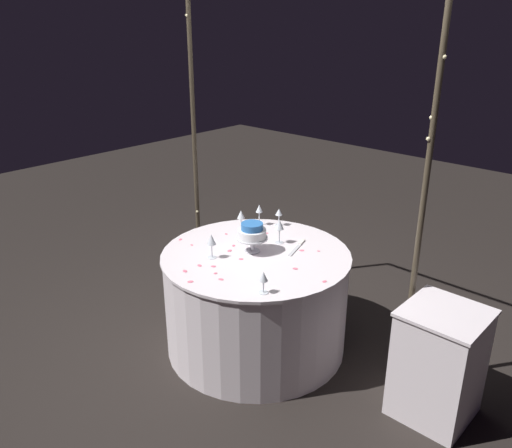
# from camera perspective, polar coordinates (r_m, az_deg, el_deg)

# --- Properties ---
(ground_plane) EXTENTS (12.00, 12.00, 0.00)m
(ground_plane) POSITION_cam_1_polar(r_m,az_deg,el_deg) (3.98, 0.00, -13.07)
(ground_plane) COLOR black
(decorative_arch) EXTENTS (2.06, 0.06, 2.43)m
(decorative_arch) POSITION_cam_1_polar(r_m,az_deg,el_deg) (3.60, 3.78, 10.34)
(decorative_arch) COLOR #473D2D
(decorative_arch) RESTS_ON ground
(main_table) EXTENTS (1.32, 1.32, 0.75)m
(main_table) POSITION_cam_1_polar(r_m,az_deg,el_deg) (3.78, 0.00, -8.41)
(main_table) COLOR white
(main_table) RESTS_ON ground
(side_table) EXTENTS (0.46, 0.46, 0.72)m
(side_table) POSITION_cam_1_polar(r_m,az_deg,el_deg) (3.38, 19.42, -14.25)
(side_table) COLOR white
(side_table) RESTS_ON ground
(tiered_cake) EXTENTS (0.22, 0.22, 0.21)m
(tiered_cake) POSITION_cam_1_polar(r_m,az_deg,el_deg) (3.58, -0.44, -0.96)
(tiered_cake) COLOR silver
(tiered_cake) RESTS_ON main_table
(wine_glass_0) EXTENTS (0.06, 0.06, 0.16)m
(wine_glass_0) POSITION_cam_1_polar(r_m,az_deg,el_deg) (3.95, -1.66, 0.94)
(wine_glass_0) COLOR silver
(wine_glass_0) RESTS_ON main_table
(wine_glass_1) EXTENTS (0.06, 0.06, 0.17)m
(wine_glass_1) POSITION_cam_1_polar(r_m,az_deg,el_deg) (4.05, 0.36, 1.56)
(wine_glass_1) COLOR silver
(wine_glass_1) RESTS_ON main_table
(wine_glass_2) EXTENTS (0.06, 0.06, 0.17)m
(wine_glass_2) POSITION_cam_1_polar(r_m,az_deg,el_deg) (3.50, -4.92, -1.82)
(wine_glass_2) COLOR silver
(wine_glass_2) RESTS_ON main_table
(wine_glass_3) EXTENTS (0.06, 0.06, 0.14)m
(wine_glass_3) POSITION_cam_1_polar(r_m,az_deg,el_deg) (4.05, 2.54, 1.20)
(wine_glass_3) COLOR silver
(wine_glass_3) RESTS_ON main_table
(wine_glass_4) EXTENTS (0.06, 0.06, 0.14)m
(wine_glass_4) POSITION_cam_1_polar(r_m,az_deg,el_deg) (3.07, 0.82, -5.93)
(wine_glass_4) COLOR silver
(wine_glass_4) RESTS_ON main_table
(wine_glass_5) EXTENTS (0.06, 0.06, 0.18)m
(wine_glass_5) POSITION_cam_1_polar(r_m,az_deg,el_deg) (3.72, 2.59, -0.16)
(wine_glass_5) COLOR silver
(wine_glass_5) RESTS_ON main_table
(cake_knife) EXTENTS (0.11, 0.29, 0.01)m
(cake_knife) POSITION_cam_1_polar(r_m,az_deg,el_deg) (3.71, 4.63, -2.49)
(cake_knife) COLOR silver
(cake_knife) RESTS_ON main_table
(rose_petal_0) EXTENTS (0.03, 0.02, 0.00)m
(rose_petal_0) POSITION_cam_1_polar(r_m,az_deg,el_deg) (3.76, -7.07, -2.30)
(rose_petal_0) COLOR #EA6B84
(rose_petal_0) RESTS_ON main_table
(rose_petal_1) EXTENTS (0.03, 0.04, 0.00)m
(rose_petal_1) POSITION_cam_1_polar(r_m,az_deg,el_deg) (3.98, 0.84, -0.71)
(rose_petal_1) COLOR #EA6B84
(rose_petal_1) RESTS_ON main_table
(rose_petal_2) EXTENTS (0.03, 0.03, 0.00)m
(rose_petal_2) POSITION_cam_1_polar(r_m,az_deg,el_deg) (3.93, -3.30, -1.10)
(rose_petal_2) COLOR #EA6B84
(rose_petal_2) RESTS_ON main_table
(rose_petal_3) EXTENTS (0.04, 0.04, 0.00)m
(rose_petal_3) POSITION_cam_1_polar(r_m,az_deg,el_deg) (3.73, -2.47, -2.39)
(rose_petal_3) COLOR #EA6B84
(rose_petal_3) RESTS_ON main_table
(rose_petal_4) EXTENTS (0.03, 0.04, 0.00)m
(rose_petal_4) POSITION_cam_1_polar(r_m,az_deg,el_deg) (3.65, -2.92, -2.94)
(rose_petal_4) COLOR #EA6B84
(rose_petal_4) RESTS_ON main_table
(rose_petal_5) EXTENTS (0.04, 0.04, 0.00)m
(rose_petal_5) POSITION_cam_1_polar(r_m,az_deg,el_deg) (3.86, -8.31, -1.69)
(rose_petal_5) COLOR #EA6B84
(rose_petal_5) RESTS_ON main_table
(rose_petal_6) EXTENTS (0.02, 0.03, 0.00)m
(rose_petal_6) POSITION_cam_1_polar(r_m,az_deg,el_deg) (3.34, -4.48, -5.42)
(rose_petal_6) COLOR #EA6B84
(rose_petal_6) RESTS_ON main_table
(rose_petal_7) EXTENTS (0.04, 0.05, 0.00)m
(rose_petal_7) POSITION_cam_1_polar(r_m,az_deg,el_deg) (3.26, -7.22, -6.30)
(rose_petal_7) COLOR #EA6B84
(rose_petal_7) RESTS_ON main_table
(rose_petal_8) EXTENTS (0.04, 0.04, 0.00)m
(rose_petal_8) POSITION_cam_1_polar(r_m,az_deg,el_deg) (3.43, -4.72, -4.66)
(rose_petal_8) COLOR #EA6B84
(rose_petal_8) RESTS_ON main_table
(rose_petal_9) EXTENTS (0.04, 0.03, 0.00)m
(rose_petal_9) POSITION_cam_1_polar(r_m,az_deg,el_deg) (3.45, -6.23, -4.56)
(rose_petal_9) COLOR #EA6B84
(rose_petal_9) RESTS_ON main_table
(rose_petal_10) EXTENTS (0.03, 0.03, 0.00)m
(rose_petal_10) POSITION_cam_1_polar(r_m,az_deg,el_deg) (3.67, 6.90, -2.97)
(rose_petal_10) COLOR #EA6B84
(rose_petal_10) RESTS_ON main_table
(rose_petal_11) EXTENTS (0.04, 0.04, 0.00)m
(rose_petal_11) POSITION_cam_1_polar(r_m,az_deg,el_deg) (3.39, -7.82, -5.15)
(rose_petal_11) COLOR #EA6B84
(rose_petal_11) RESTS_ON main_table
(rose_petal_12) EXTENTS (0.04, 0.04, 0.00)m
(rose_petal_12) POSITION_cam_1_polar(r_m,az_deg,el_deg) (3.52, -1.66, -3.87)
(rose_petal_12) COLOR #EA6B84
(rose_petal_12) RESTS_ON main_table
(rose_petal_13) EXTENTS (0.04, 0.03, 0.00)m
(rose_petal_13) POSITION_cam_1_polar(r_m,az_deg,el_deg) (3.27, -3.88, -6.08)
(rose_petal_13) COLOR #EA6B84
(rose_petal_13) RESTS_ON main_table
(rose_petal_14) EXTENTS (0.03, 0.04, 0.00)m
(rose_petal_14) POSITION_cam_1_polar(r_m,az_deg,el_deg) (3.93, 1.15, -1.02)
(rose_petal_14) COLOR #EA6B84
(rose_petal_14) RESTS_ON main_table
(rose_petal_15) EXTENTS (0.04, 0.04, 0.00)m
(rose_petal_15) POSITION_cam_1_polar(r_m,az_deg,el_deg) (3.41, 4.39, -4.89)
(rose_petal_15) COLOR #EA6B84
(rose_petal_15) RESTS_ON main_table
(rose_petal_16) EXTENTS (0.05, 0.04, 0.00)m
(rose_petal_16) POSITION_cam_1_polar(r_m,az_deg,el_deg) (3.66, 5.05, -2.91)
(rose_petal_16) COLOR #EA6B84
(rose_petal_16) RESTS_ON main_table
(rose_petal_17) EXTENTS (0.03, 0.04, 0.00)m
(rose_petal_17) POSITION_cam_1_polar(r_m,az_deg,el_deg) (3.26, 7.54, -6.28)
(rose_petal_17) COLOR #EA6B84
(rose_petal_17) RESTS_ON main_table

